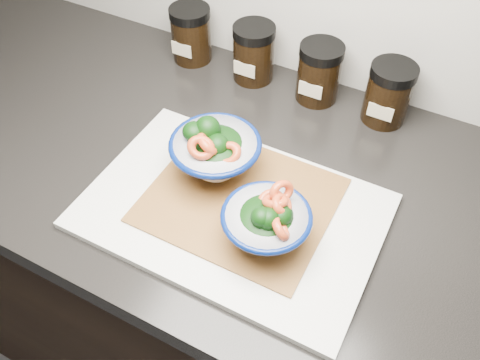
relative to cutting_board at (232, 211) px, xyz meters
The scene contains 10 objects.
cabinet 0.49m from the cutting_board, 133.75° to the left, with size 3.43×0.58×0.86m, color black.
countertop 0.12m from the cutting_board, 133.75° to the left, with size 3.50×0.60×0.04m, color black.
cutting_board is the anchor object (origin of this frame).
bamboo_mat 0.02m from the cutting_board, 80.32° to the left, with size 0.28×0.24×0.00m, color #9A5F2E.
bowl_left 0.10m from the cutting_board, 137.87° to the left, with size 0.15×0.15×0.11m.
bowl_right 0.09m from the cutting_board, 22.35° to the right, with size 0.13×0.13×0.10m.
spice_jar_a 0.43m from the cutting_board, 129.56° to the left, with size 0.08×0.08×0.11m.
spice_jar_b 0.36m from the cutting_board, 111.48° to the left, with size 0.08×0.08×0.11m.
spice_jar_c 0.33m from the cutting_board, 88.79° to the left, with size 0.08×0.08×0.11m.
spice_jar_d 0.36m from the cutting_board, 67.06° to the left, with size 0.08×0.08×0.11m.
Camera 1 is at (0.32, 0.94, 1.52)m, focal length 38.00 mm.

